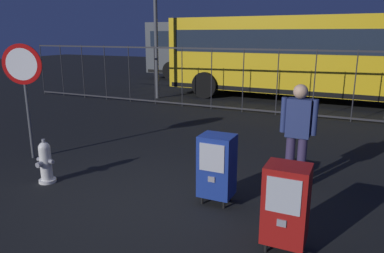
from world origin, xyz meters
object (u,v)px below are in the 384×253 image
at_px(newspaper_box_secondary, 286,204).
at_px(pedestrian, 298,131).
at_px(newspaper_box_primary, 217,166).
at_px(stop_sign, 24,78).
at_px(bus_far, 246,48).
at_px(fire_hydrant, 46,162).
at_px(bus_near, 312,54).

relative_size(newspaper_box_secondary, pedestrian, 0.61).
bearing_deg(newspaper_box_primary, stop_sign, 175.96).
xyz_separation_m(newspaper_box_secondary, bus_far, (-4.87, 14.62, 1.14)).
distance_m(fire_hydrant, pedestrian, 4.10).
xyz_separation_m(stop_sign, pedestrian, (4.98, 0.72, -0.65)).
bearing_deg(newspaper_box_primary, bus_far, 105.14).
bearing_deg(stop_sign, bus_near, 65.43).
height_order(fire_hydrant, newspaper_box_primary, newspaper_box_primary).
height_order(fire_hydrant, pedestrian, pedestrian).
relative_size(fire_hydrant, stop_sign, 0.33).
relative_size(fire_hydrant, newspaper_box_secondary, 0.73).
bearing_deg(bus_near, fire_hydrant, -104.46).
bearing_deg(pedestrian, bus_near, 95.97).
distance_m(stop_sign, bus_far, 13.54).
xyz_separation_m(pedestrian, bus_near, (-0.86, 8.27, 0.76)).
bearing_deg(stop_sign, fire_hydrant, -32.94).
height_order(newspaper_box_secondary, stop_sign, stop_sign).
distance_m(newspaper_box_secondary, bus_far, 15.46).
distance_m(fire_hydrant, newspaper_box_primary, 2.88).
relative_size(newspaper_box_primary, bus_near, 0.10).
distance_m(newspaper_box_secondary, stop_sign, 5.38).
xyz_separation_m(newspaper_box_secondary, bus_near, (-1.06, 10.08, 1.14)).
relative_size(pedestrian, bus_near, 0.16).
bearing_deg(newspaper_box_secondary, fire_hydrant, 175.60).
relative_size(fire_hydrant, bus_near, 0.07).
relative_size(newspaper_box_primary, bus_far, 0.10).
bearing_deg(pedestrian, stop_sign, -171.74).
xyz_separation_m(fire_hydrant, newspaper_box_primary, (2.83, 0.50, 0.22)).
bearing_deg(bus_near, newspaper_box_primary, -88.39).
xyz_separation_m(fire_hydrant, newspaper_box_secondary, (3.96, -0.30, 0.22)).
xyz_separation_m(fire_hydrant, bus_far, (-0.91, 14.32, 1.36)).
bearing_deg(newspaper_box_secondary, stop_sign, 168.12).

